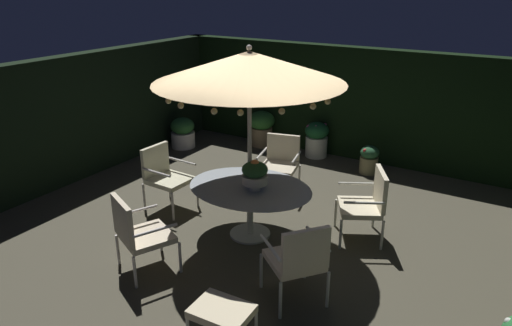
% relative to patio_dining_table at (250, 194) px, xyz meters
% --- Properties ---
extents(ground_plane, '(8.07, 7.65, 0.02)m').
position_rel_patio_dining_table_xyz_m(ground_plane, '(0.12, 0.10, -0.63)').
color(ground_plane, '#444031').
extents(hedge_backdrop_rear, '(8.07, 0.30, 2.17)m').
position_rel_patio_dining_table_xyz_m(hedge_backdrop_rear, '(0.12, 3.78, 0.46)').
color(hedge_backdrop_rear, black).
rests_on(hedge_backdrop_rear, ground_plane).
extents(hedge_backdrop_left, '(0.30, 7.65, 2.17)m').
position_rel_patio_dining_table_xyz_m(hedge_backdrop_left, '(-3.77, 0.10, 0.46)').
color(hedge_backdrop_left, black).
rests_on(hedge_backdrop_left, ground_plane).
extents(patio_dining_table, '(1.74, 1.38, 0.74)m').
position_rel_patio_dining_table_xyz_m(patio_dining_table, '(0.00, 0.00, 0.00)').
color(patio_dining_table, beige).
rests_on(patio_dining_table, ground_plane).
extents(patio_umbrella, '(2.42, 2.42, 2.61)m').
position_rel_patio_dining_table_xyz_m(patio_umbrella, '(0.00, 0.00, 1.72)').
color(patio_umbrella, silver).
rests_on(patio_umbrella, ground_plane).
extents(centerpiece_planter, '(0.34, 0.34, 0.43)m').
position_rel_patio_dining_table_xyz_m(centerpiece_planter, '(0.12, -0.06, 0.36)').
color(centerpiece_planter, silver).
rests_on(centerpiece_planter, patio_dining_table).
extents(patio_chair_north, '(0.83, 0.83, 1.00)m').
position_rel_patio_dining_table_xyz_m(patio_chair_north, '(1.24, -1.00, -0.04)').
color(patio_chair_north, silver).
rests_on(patio_chair_north, ground_plane).
extents(patio_chair_northeast, '(0.81, 0.84, 0.99)m').
position_rel_patio_dining_table_xyz_m(patio_chair_northeast, '(1.40, 0.76, -0.05)').
color(patio_chair_northeast, beige).
rests_on(patio_chair_northeast, ground_plane).
extents(patio_chair_east, '(0.74, 0.75, 0.93)m').
position_rel_patio_dining_table_xyz_m(patio_chair_east, '(-0.37, 1.54, -0.08)').
color(patio_chair_east, beige).
rests_on(patio_chair_east, ground_plane).
extents(patio_chair_southeast, '(0.65, 0.62, 0.98)m').
position_rel_patio_dining_table_xyz_m(patio_chair_southeast, '(-1.59, 0.06, -0.05)').
color(patio_chair_southeast, beige).
rests_on(patio_chair_southeast, ground_plane).
extents(patio_chair_south, '(0.81, 0.80, 0.99)m').
position_rel_patio_dining_table_xyz_m(patio_chair_south, '(-0.67, -1.45, -0.06)').
color(patio_chair_south, silver).
rests_on(patio_chair_south, ground_plane).
extents(ottoman_footrest, '(0.58, 0.45, 0.43)m').
position_rel_patio_dining_table_xyz_m(ottoman_footrest, '(0.92, -1.96, -0.24)').
color(ottoman_footrest, beige).
rests_on(ottoman_footrest, ground_plane).
extents(potted_plant_right_far, '(0.48, 0.48, 0.71)m').
position_rel_patio_dining_table_xyz_m(potted_plant_right_far, '(-0.55, 3.38, -0.25)').
color(potted_plant_right_far, beige).
rests_on(potted_plant_right_far, ground_plane).
extents(potted_plant_left_far, '(0.34, 0.34, 0.52)m').
position_rel_patio_dining_table_xyz_m(potted_plant_left_far, '(0.65, 3.08, -0.35)').
color(potted_plant_left_far, olive).
rests_on(potted_plant_left_far, ground_plane).
extents(potted_plant_back_center, '(0.56, 0.56, 0.75)m').
position_rel_patio_dining_table_xyz_m(potted_plant_back_center, '(-1.84, 3.38, -0.21)').
color(potted_plant_back_center, '#7F6A4D').
rests_on(potted_plant_back_center, ground_plane).
extents(potted_plant_left_near, '(0.50, 0.50, 0.64)m').
position_rel_patio_dining_table_xyz_m(potted_plant_left_near, '(-3.20, 2.42, -0.30)').
color(potted_plant_left_near, silver).
rests_on(potted_plant_left_near, ground_plane).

